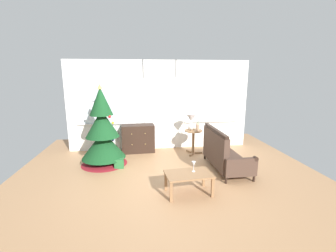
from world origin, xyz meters
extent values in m
plane|color=#AD7F56|center=(0.00, 0.00, 0.00)|extent=(6.76, 6.76, 0.00)
cube|color=white|center=(-1.52, 2.09, 1.27)|extent=(2.15, 0.08, 2.55)
cube|color=white|center=(1.52, 2.09, 1.27)|extent=(2.15, 0.08, 2.55)
cube|color=white|center=(0.00, 2.09, 2.30)|extent=(0.94, 0.08, 0.50)
cube|color=silver|center=(0.00, 2.05, 1.02)|extent=(0.90, 0.05, 2.05)
cube|color=white|center=(0.00, 2.03, 0.45)|extent=(0.78, 0.02, 0.80)
cube|color=silver|center=(0.00, 2.03, 1.40)|extent=(0.78, 0.01, 1.10)
cube|color=silver|center=(-1.52, 2.03, 1.35)|extent=(1.50, 0.01, 1.10)
cube|color=silver|center=(1.52, 2.03, 1.35)|extent=(1.50, 0.01, 1.10)
cube|color=silver|center=(-1.52, 2.02, 0.78)|extent=(1.59, 0.06, 0.03)
cube|color=silver|center=(1.52, 2.02, 0.78)|extent=(1.59, 0.06, 0.03)
cylinder|color=#4C331E|center=(-1.48, 0.96, 0.12)|extent=(0.10, 0.10, 0.24)
cone|color=maroon|center=(-1.48, 0.96, 0.05)|extent=(1.11, 1.11, 0.10)
cone|color=#14421E|center=(-1.48, 0.96, 0.49)|extent=(1.05, 1.05, 0.66)
cone|color=#14421E|center=(-1.48, 0.96, 1.02)|extent=(0.79, 0.79, 0.66)
cone|color=#14421E|center=(-1.48, 0.96, 1.55)|extent=(0.54, 0.54, 0.66)
cone|color=#E0BC4C|center=(-1.48, 0.96, 1.88)|extent=(0.12, 0.12, 0.12)
sphere|color=red|center=(-1.28, 0.80, 1.20)|extent=(0.07, 0.07, 0.07)
sphere|color=gold|center=(-1.39, 1.33, 0.66)|extent=(0.08, 0.08, 0.08)
sphere|color=silver|center=(-1.71, 1.28, 0.62)|extent=(0.05, 0.05, 0.05)
sphere|color=#264CB2|center=(-1.29, 1.31, 0.51)|extent=(0.08, 0.08, 0.08)
sphere|color=red|center=(-1.62, 1.12, 1.51)|extent=(0.08, 0.08, 0.08)
sphere|color=gold|center=(-1.25, 1.16, 0.98)|extent=(0.07, 0.07, 0.07)
sphere|color=silver|center=(-1.65, 1.00, 1.56)|extent=(0.07, 0.07, 0.07)
cube|color=black|center=(-0.64, 1.79, 0.39)|extent=(0.92, 0.47, 0.78)
sphere|color=tan|center=(-0.81, 1.56, 0.58)|extent=(0.03, 0.03, 0.03)
sphere|color=tan|center=(-0.45, 1.58, 0.58)|extent=(0.03, 0.03, 0.03)
sphere|color=tan|center=(-0.81, 1.56, 0.28)|extent=(0.03, 0.03, 0.03)
sphere|color=tan|center=(-0.45, 1.58, 0.28)|extent=(0.03, 0.03, 0.03)
cylinder|color=black|center=(1.70, -0.42, 0.07)|extent=(0.05, 0.05, 0.14)
cylinder|color=black|center=(1.67, 1.01, 0.07)|extent=(0.05, 0.05, 0.14)
cylinder|color=black|center=(1.10, -0.43, 0.07)|extent=(0.05, 0.05, 0.14)
cylinder|color=black|center=(1.07, 1.00, 0.07)|extent=(0.05, 0.05, 0.14)
cube|color=#473328|center=(1.39, 0.29, 0.21)|extent=(0.75, 1.39, 0.14)
cube|color=#473328|center=(1.09, 0.28, 0.59)|extent=(0.15, 1.38, 0.62)
cube|color=black|center=(1.09, 0.28, 0.93)|extent=(0.11, 1.35, 0.06)
cube|color=#473328|center=(1.41, -0.44, 0.33)|extent=(0.66, 0.10, 0.38)
cylinder|color=black|center=(1.70, -0.44, 0.50)|extent=(0.09, 0.09, 0.09)
cube|color=#473328|center=(1.37, 1.02, 0.33)|extent=(0.66, 0.10, 0.38)
cylinder|color=black|center=(1.66, 1.03, 0.50)|extent=(0.09, 0.09, 0.09)
cylinder|color=#8E6642|center=(0.86, 1.43, 0.65)|extent=(0.48, 0.48, 0.02)
cylinder|color=#8E6642|center=(0.86, 1.43, 0.32)|extent=(0.07, 0.07, 0.64)
cube|color=#8E6642|center=(1.02, 1.43, 0.02)|extent=(0.20, 0.05, 0.04)
cube|color=#8E6642|center=(0.78, 1.57, 0.02)|extent=(0.14, 0.20, 0.04)
cube|color=#8E6642|center=(0.78, 1.30, 0.02)|extent=(0.14, 0.20, 0.04)
sphere|color=silver|center=(0.80, 1.47, 0.75)|extent=(0.16, 0.16, 0.16)
cylinder|color=silver|center=(0.80, 1.47, 0.88)|extent=(0.02, 0.02, 0.06)
cone|color=silver|center=(0.80, 1.47, 1.01)|extent=(0.28, 0.28, 0.20)
cylinder|color=tan|center=(0.96, 1.37, 0.75)|extent=(0.09, 0.09, 0.16)
sphere|color=tan|center=(0.96, 1.37, 0.83)|extent=(0.10, 0.10, 0.10)
cylinder|color=#4C7042|center=(0.94, 1.37, 0.93)|extent=(0.07, 0.01, 0.17)
cylinder|color=#4C7042|center=(0.96, 1.37, 0.93)|extent=(0.01, 0.01, 0.18)
cylinder|color=#4C7042|center=(0.98, 1.37, 0.93)|extent=(0.07, 0.01, 0.17)
cube|color=#8E6642|center=(0.27, -0.73, 0.38)|extent=(0.89, 0.60, 0.03)
cube|color=#8E6642|center=(-0.09, -0.99, 0.18)|extent=(0.05, 0.05, 0.36)
cube|color=#8E6642|center=(0.67, -0.92, 0.18)|extent=(0.05, 0.05, 0.36)
cube|color=#8E6642|center=(-0.13, -0.55, 0.18)|extent=(0.05, 0.05, 0.36)
cube|color=#8E6642|center=(0.63, -0.48, 0.18)|extent=(0.05, 0.05, 0.36)
cylinder|color=silver|center=(0.38, -0.66, 0.40)|extent=(0.06, 0.06, 0.01)
cylinder|color=silver|center=(0.38, -0.66, 0.45)|extent=(0.01, 0.01, 0.10)
cone|color=silver|center=(0.38, -0.66, 0.54)|extent=(0.08, 0.08, 0.09)
cube|color=#266633|center=(-1.09, 0.67, 0.11)|extent=(0.21, 0.19, 0.21)
camera|label=1|loc=(-0.59, -4.62, 2.15)|focal=25.03mm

